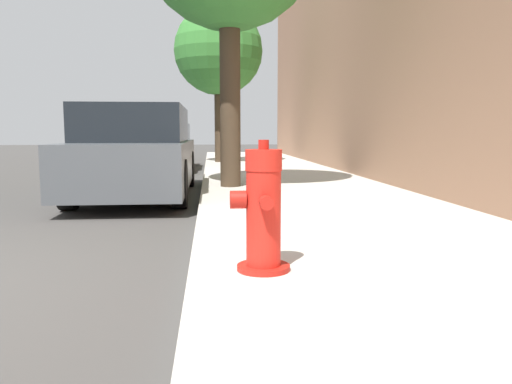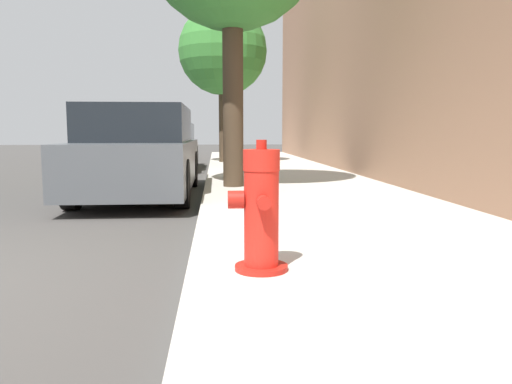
{
  "view_description": "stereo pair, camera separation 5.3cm",
  "coord_description": "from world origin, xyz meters",
  "views": [
    {
      "loc": [
        2.24,
        -3.2,
        1.05
      ],
      "look_at": [
        2.64,
        1.23,
        0.52
      ],
      "focal_mm": 35.0,
      "sensor_mm": 36.0,
      "label": 1
    },
    {
      "loc": [
        2.29,
        -3.2,
        1.05
      ],
      "look_at": [
        2.64,
        1.23,
        0.52
      ],
      "focal_mm": 35.0,
      "sensor_mm": 36.0,
      "label": 2
    }
  ],
  "objects": [
    {
      "name": "sidewalk_slab",
      "position": [
        3.72,
        0.0,
        0.07
      ],
      "size": [
        3.27,
        40.0,
        0.13
      ],
      "color": "beige",
      "rests_on": "ground_plane"
    },
    {
      "name": "parked_car_mid",
      "position": [
        0.8,
        11.25,
        0.63
      ],
      "size": [
        1.81,
        4.15,
        1.3
      ],
      "color": "#B7B7BC",
      "rests_on": "ground_plane"
    },
    {
      "name": "street_tree_far",
      "position": [
        2.51,
        12.4,
        3.51
      ],
      "size": [
        2.7,
        2.7,
        4.74
      ],
      "color": "#423323",
      "rests_on": "sidewalk_slab"
    },
    {
      "name": "parked_car_near",
      "position": [
        1.07,
        5.07,
        0.71
      ],
      "size": [
        1.69,
        4.58,
        1.46
      ],
      "color": "#4C5156",
      "rests_on": "ground_plane"
    },
    {
      "name": "fire_hydrant",
      "position": [
        2.58,
        0.03,
        0.53
      ],
      "size": [
        0.4,
        0.41,
        0.87
      ],
      "color": "red",
      "rests_on": "sidewalk_slab"
    }
  ]
}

